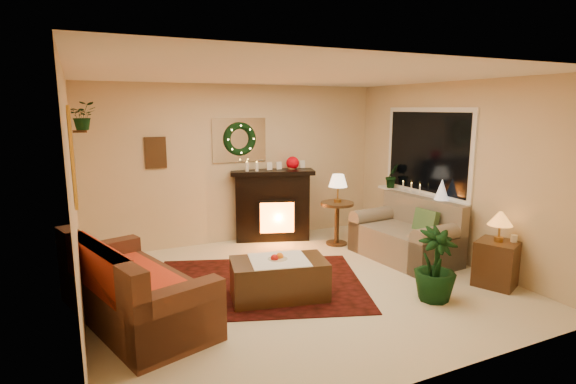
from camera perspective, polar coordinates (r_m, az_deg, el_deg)
name	(u,v)px	position (r m, az deg, el deg)	size (l,w,h in m)	color
floor	(300,285)	(5.84, 1.50, -11.74)	(5.00, 5.00, 0.00)	beige
ceiling	(301,75)	(5.41, 1.63, 14.62)	(5.00, 5.00, 0.00)	white
wall_back	(239,164)	(7.53, -6.19, 3.54)	(5.00, 5.00, 0.00)	#EFD88C
wall_front	(431,229)	(3.66, 17.70, -4.49)	(5.00, 5.00, 0.00)	#EFD88C
wall_left	(74,203)	(4.91, -25.50, -1.26)	(4.50, 4.50, 0.00)	#EFD88C
wall_right	(454,172)	(6.96, 20.28, 2.35)	(4.50, 4.50, 0.00)	#EFD88C
area_rug	(257,284)	(5.86, -3.91, -11.61)	(2.65, 1.99, 0.01)	maroon
sofa	(134,280)	(5.09, -18.92, -10.58)	(0.91, 2.07, 0.89)	#4D311B
red_throw	(125,275)	(5.20, -19.97, -9.89)	(0.82, 1.33, 0.02)	red
fireplace	(272,208)	(7.65, -2.03, -2.01)	(1.23, 0.39, 1.13)	black
poinsettia	(293,163)	(7.65, 0.59, 3.71)	(0.22, 0.22, 0.22)	red
mantel_candle_a	(247,168)	(7.37, -5.23, 3.09)	(0.06, 0.06, 0.18)	white
mantel_candle_b	(257,167)	(7.39, -3.99, 3.12)	(0.06, 0.06, 0.17)	silver
mantel_mirror	(239,140)	(7.48, -6.20, 6.56)	(0.92, 0.02, 0.72)	white
wreath	(240,139)	(7.44, -6.10, 6.70)	(0.55, 0.55, 0.11)	#194719
wall_art	(156,153)	(7.16, -16.46, 4.81)	(0.32, 0.03, 0.48)	#381E11
gold_mirror	(73,155)	(5.14, -25.69, 4.31)	(0.03, 0.84, 1.00)	gold
hanging_plant	(84,130)	(5.87, -24.48, 7.22)	(0.33, 0.28, 0.36)	#194719
loveseat	(404,231)	(6.90, 14.57, -4.86)	(0.89, 1.54, 0.89)	tan
window_frame	(427,152)	(7.31, 17.26, 4.88)	(0.03, 1.86, 1.36)	white
window_glass	(426,152)	(7.30, 17.17, 4.88)	(0.02, 1.70, 1.22)	black
window_sill	(420,195)	(7.34, 16.36, -0.42)	(0.22, 1.86, 0.04)	white
mini_tree	(442,190)	(6.95, 18.94, 0.25)	(0.22, 0.22, 0.32)	white
sill_plant	(392,176)	(7.79, 13.07, 1.96)	(0.29, 0.23, 0.52)	#214A1C
side_table_round	(337,225)	(7.45, 6.21, -4.20)	(0.54, 0.54, 0.71)	#311C14
lamp_cream	(338,192)	(7.36, 6.35, 0.05)	(0.31, 0.31, 0.47)	beige
end_table_square	(497,265)	(6.33, 24.97, -8.37)	(0.47, 0.47, 0.58)	black
lamp_tiffany	(500,228)	(6.20, 25.28, -4.20)	(0.30, 0.30, 0.44)	orange
coffee_table	(279,281)	(5.41, -1.15, -11.22)	(1.11, 0.61, 0.47)	black
fruit_bowl	(278,261)	(5.34, -1.32, -8.74)	(0.23, 0.23, 0.05)	beige
floor_palm	(435,263)	(5.54, 18.22, -8.59)	(1.44, 1.44, 2.58)	#27652E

